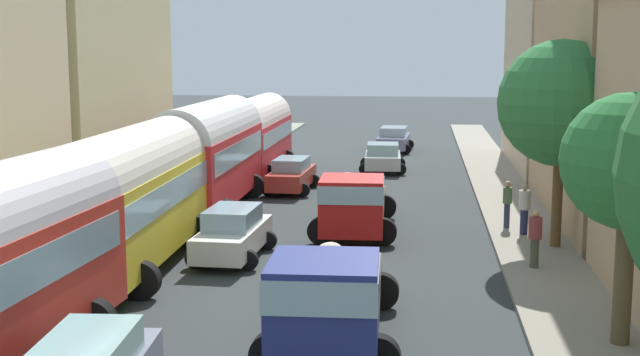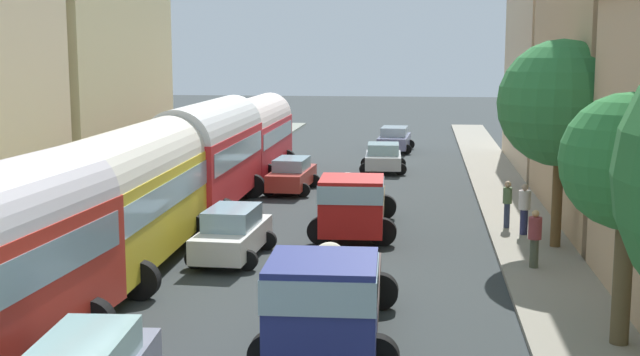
% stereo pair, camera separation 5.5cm
% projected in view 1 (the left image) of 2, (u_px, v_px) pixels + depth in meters
% --- Properties ---
extents(ground_plane, '(154.00, 154.00, 0.00)m').
position_uv_depth(ground_plane, '(333.00, 201.00, 35.20)').
color(ground_plane, '#333839').
extents(sidewalk_left, '(2.50, 70.00, 0.14)m').
position_uv_depth(sidewalk_left, '(164.00, 196.00, 36.05)').
color(sidewalk_left, gray).
rests_on(sidewalk_left, ground).
extents(sidewalk_right, '(2.50, 70.00, 0.14)m').
position_uv_depth(sidewalk_right, '(509.00, 203.00, 34.33)').
color(sidewalk_right, gray).
rests_on(sidewalk_right, ground).
extents(building_left_2, '(4.48, 11.35, 13.68)m').
position_uv_depth(building_left_2, '(84.00, 35.00, 35.48)').
color(building_left_2, beige).
rests_on(building_left_2, ground).
extents(building_right_3, '(5.45, 12.68, 9.96)m').
position_uv_depth(building_right_3, '(568.00, 74.00, 44.22)').
color(building_right_3, '#D0B48E').
rests_on(building_right_3, ground).
extents(parked_bus_1, '(3.46, 9.57, 4.11)m').
position_uv_depth(parked_bus_1, '(131.00, 191.00, 24.11)').
color(parked_bus_1, yellow).
rests_on(parked_bus_1, ground).
extents(parked_bus_2, '(3.41, 9.41, 4.29)m').
position_uv_depth(parked_bus_2, '(209.00, 150.00, 32.93)').
color(parked_bus_2, red).
rests_on(parked_bus_2, ground).
extents(parked_bus_3, '(3.31, 9.01, 3.93)m').
position_uv_depth(parked_bus_3, '(254.00, 133.00, 41.79)').
color(parked_bus_3, red).
rests_on(parked_bus_3, ground).
extents(cargo_truck_0, '(3.10, 7.62, 2.42)m').
position_uv_depth(cargo_truck_0, '(329.00, 297.00, 17.36)').
color(cargo_truck_0, navy).
rests_on(cargo_truck_0, ground).
extents(cargo_truck_1, '(3.06, 7.35, 2.24)m').
position_uv_depth(cargo_truck_1, '(354.00, 202.00, 28.50)').
color(cargo_truck_1, red).
rests_on(cargo_truck_1, ground).
extents(car_0, '(2.48, 3.68, 1.48)m').
position_uv_depth(car_0, '(383.00, 158.00, 43.44)').
color(car_0, silver).
rests_on(car_0, ground).
extents(car_1, '(2.48, 4.46, 1.52)m').
position_uv_depth(car_1, '(394.00, 139.00, 51.97)').
color(car_1, slate).
rests_on(car_1, ground).
extents(car_3, '(2.26, 4.20, 1.58)m').
position_uv_depth(car_3, '(233.00, 233.00, 25.49)').
color(car_3, silver).
rests_on(car_3, ground).
extents(car_4, '(2.24, 4.25, 1.51)m').
position_uv_depth(car_4, '(292.00, 175.00, 37.43)').
color(car_4, '#B43529').
rests_on(car_4, ground).
extents(pedestrian_0, '(0.52, 0.52, 1.81)m').
position_uv_depth(pedestrian_0, '(535.00, 237.00, 23.92)').
color(pedestrian_0, '#484F3D').
rests_on(pedestrian_0, ground).
extents(pedestrian_1, '(0.50, 0.50, 1.86)m').
position_uv_depth(pedestrian_1, '(524.00, 207.00, 28.17)').
color(pedestrian_1, navy).
rests_on(pedestrian_1, ground).
extents(pedestrian_2, '(0.38, 0.38, 1.78)m').
position_uv_depth(pedestrian_2, '(507.00, 202.00, 29.24)').
color(pedestrian_2, '#2D354C').
rests_on(pedestrian_2, ground).
extents(roadside_tree_1, '(2.85, 2.85, 5.46)m').
position_uv_depth(roadside_tree_1, '(630.00, 164.00, 17.30)').
color(roadside_tree_1, brown).
rests_on(roadside_tree_1, ground).
extents(roadside_tree_2, '(3.92, 3.92, 6.62)m').
position_uv_depth(roadside_tree_2, '(561.00, 104.00, 25.92)').
color(roadside_tree_2, brown).
rests_on(roadside_tree_2, ground).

